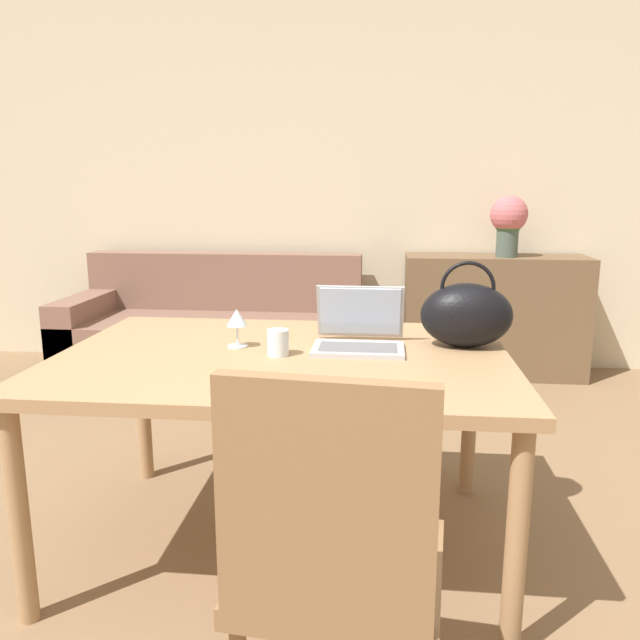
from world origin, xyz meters
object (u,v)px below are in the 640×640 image
(drinking_glass, at_px, (278,343))
(flower_vase, at_px, (508,221))
(couch, at_px, (216,336))
(handbag, at_px, (466,314))
(laptop, at_px, (359,331))
(wine_glass, at_px, (237,320))
(chair, at_px, (336,556))

(drinking_glass, xyz_separation_m, flower_vase, (1.16, 2.23, 0.29))
(couch, bearing_deg, handbag, -52.40)
(handbag, height_order, flower_vase, flower_vase)
(handbag, distance_m, flower_vase, 2.12)
(handbag, bearing_deg, drinking_glass, -164.04)
(laptop, distance_m, wine_glass, 0.43)
(drinking_glass, distance_m, flower_vase, 2.53)
(couch, distance_m, laptop, 2.21)
(drinking_glass, bearing_deg, flower_vase, 62.57)
(couch, height_order, drinking_glass, couch)
(drinking_glass, bearing_deg, wine_glass, 148.77)
(drinking_glass, distance_m, handbag, 0.67)
(drinking_glass, height_order, handbag, handbag)
(chair, xyz_separation_m, laptop, (0.00, 0.98, 0.26))
(wine_glass, relative_size, handbag, 0.43)
(laptop, height_order, handbag, handbag)
(drinking_glass, relative_size, flower_vase, 0.22)
(chair, bearing_deg, wine_glass, 120.64)
(laptop, height_order, drinking_glass, laptop)
(laptop, relative_size, drinking_glass, 3.54)
(laptop, xyz_separation_m, drinking_glass, (-0.27, -0.15, -0.01))
(chair, distance_m, handbag, 1.13)
(chair, relative_size, wine_glass, 6.92)
(couch, height_order, wine_glass, wine_glass)
(couch, relative_size, flower_vase, 4.85)
(couch, bearing_deg, flower_vase, 5.83)
(chair, bearing_deg, flower_vase, 79.94)
(couch, xyz_separation_m, wine_glass, (0.62, -1.93, 0.54))
(couch, height_order, laptop, laptop)
(wine_glass, bearing_deg, chair, -65.57)
(couch, relative_size, drinking_glass, 21.87)
(wine_glass, bearing_deg, drinking_glass, -31.23)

